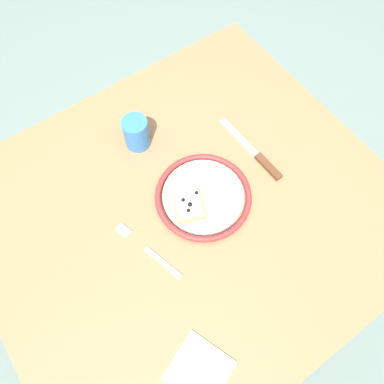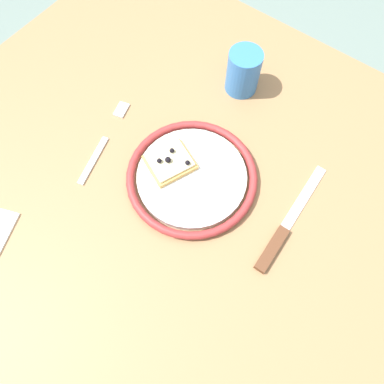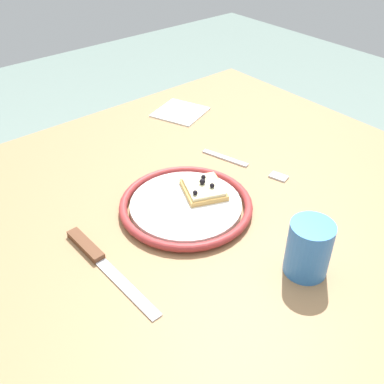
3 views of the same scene
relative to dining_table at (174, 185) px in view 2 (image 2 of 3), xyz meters
name	(u,v)px [view 2 (image 2 of 3)]	position (x,y,z in m)	size (l,w,h in m)	color
ground_plane	(182,257)	(0.00, 0.00, -0.66)	(6.00, 6.00, 0.00)	slate
dining_table	(174,185)	(0.00, 0.00, 0.00)	(1.02, 0.92, 0.75)	#936D47
plate	(190,178)	(0.05, 0.00, 0.10)	(0.25, 0.25, 0.02)	white
pizza_slice_near	(172,163)	(0.00, 0.00, 0.11)	(0.10, 0.10, 0.03)	tan
knife	(281,234)	(0.24, 0.01, 0.10)	(0.03, 0.24, 0.01)	silver
fork	(104,140)	(-0.14, -0.04, 0.09)	(0.07, 0.20, 0.00)	silver
cup	(243,72)	(0.00, 0.24, 0.14)	(0.07, 0.07, 0.09)	#3372BF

